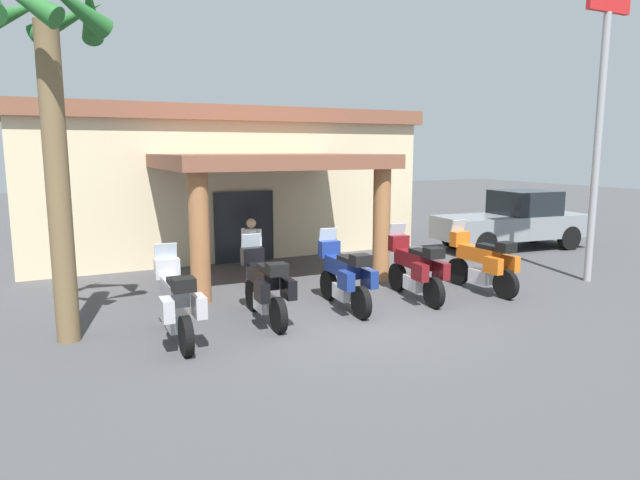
# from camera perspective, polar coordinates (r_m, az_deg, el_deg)

# --- Properties ---
(ground_plane) EXTENTS (80.00, 80.00, 0.00)m
(ground_plane) POSITION_cam_1_polar(r_m,az_deg,el_deg) (11.04, 3.65, -8.23)
(ground_plane) COLOR #424244
(motel_building) EXTENTS (12.52, 9.59, 4.56)m
(motel_building) POSITION_cam_1_polar(r_m,az_deg,el_deg) (18.84, -10.17, 6.06)
(motel_building) COLOR beige
(motel_building) RESTS_ON ground_plane
(motorcycle_silver) EXTENTS (0.71, 2.21, 1.61)m
(motorcycle_silver) POSITION_cam_1_polar(r_m,az_deg,el_deg) (10.00, -14.44, -6.19)
(motorcycle_silver) COLOR black
(motorcycle_silver) RESTS_ON ground_plane
(motorcycle_black) EXTENTS (0.72, 2.21, 1.61)m
(motorcycle_black) POSITION_cam_1_polar(r_m,az_deg,el_deg) (10.87, -5.63, -4.71)
(motorcycle_black) COLOR black
(motorcycle_black) RESTS_ON ground_plane
(motorcycle_blue) EXTENTS (0.72, 2.21, 1.61)m
(motorcycle_blue) POSITION_cam_1_polar(r_m,az_deg,el_deg) (11.65, 2.53, -3.72)
(motorcycle_blue) COLOR black
(motorcycle_blue) RESTS_ON ground_plane
(motorcycle_maroon) EXTENTS (0.74, 2.21, 1.61)m
(motorcycle_maroon) POSITION_cam_1_polar(r_m,az_deg,el_deg) (12.58, 9.73, -2.88)
(motorcycle_maroon) COLOR black
(motorcycle_maroon) RESTS_ON ground_plane
(motorcycle_orange) EXTENTS (0.71, 2.21, 1.61)m
(motorcycle_orange) POSITION_cam_1_polar(r_m,az_deg,el_deg) (13.60, 16.20, -2.21)
(motorcycle_orange) COLOR black
(motorcycle_orange) RESTS_ON ground_plane
(pedestrian) EXTENTS (0.39, 0.41, 1.69)m
(pedestrian) POSITION_cam_1_polar(r_m,az_deg,el_deg) (13.48, -6.98, -0.82)
(pedestrian) COLOR #3F334C
(pedestrian) RESTS_ON ground_plane
(pickup_truck_gray) EXTENTS (5.36, 2.38, 1.95)m
(pickup_truck_gray) POSITION_cam_1_polar(r_m,az_deg,el_deg) (19.83, 19.18, 1.84)
(pickup_truck_gray) COLOR black
(pickup_truck_gray) RESTS_ON ground_plane
(palm_tree_roadside) EXTENTS (2.11, 2.18, 6.06)m
(palm_tree_roadside) POSITION_cam_1_polar(r_m,az_deg,el_deg) (10.38, -25.81, 13.78)
(palm_tree_roadside) COLOR brown
(palm_tree_roadside) RESTS_ON ground_plane
(roadside_sign) EXTENTS (1.40, 0.18, 7.61)m
(roadside_sign) POSITION_cam_1_polar(r_m,az_deg,el_deg) (15.56, 26.87, 14.61)
(roadside_sign) COLOR #99999E
(roadside_sign) RESTS_ON ground_plane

